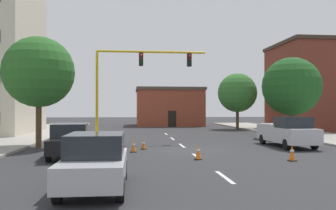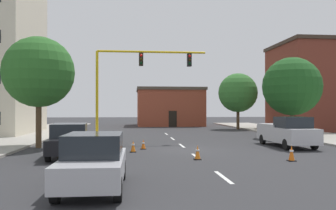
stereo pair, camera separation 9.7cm
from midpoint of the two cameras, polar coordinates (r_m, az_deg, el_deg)
ground_plane at (r=21.62m, az=3.30°, el=-7.26°), size 160.00×160.00×0.00m
sidewalk_left at (r=30.84m, az=-23.95°, el=-5.07°), size 6.00×56.00×0.14m
sidewalk_right at (r=33.56m, az=23.50°, el=-4.70°), size 6.00×56.00×0.14m
lane_stripe_seg_1 at (r=13.39m, az=9.14°, el=-11.42°), size 0.16×2.40×0.01m
lane_stripe_seg_2 at (r=18.69m, az=4.76°, el=-8.31°), size 0.16×2.40×0.01m
lane_stripe_seg_3 at (r=24.08m, az=2.35°, el=-6.57°), size 0.16×2.40×0.01m
lane_stripe_seg_4 at (r=29.51m, az=0.84°, el=-5.46°), size 0.16×2.40×0.01m
lane_stripe_seg_5 at (r=34.96m, az=-0.20°, el=-4.69°), size 0.16×2.40×0.01m
building_brick_center at (r=52.39m, az=0.26°, el=-0.30°), size 9.63×9.28×5.49m
building_row_right at (r=45.34m, az=23.58°, el=2.76°), size 10.47×9.44×10.19m
traffic_signal_gantry at (r=26.30m, az=-8.82°, el=-1.17°), size 8.97×1.20×6.83m
tree_right_far at (r=43.66m, az=11.29°, el=1.95°), size 4.73×4.73×6.80m
tree_right_mid at (r=32.44m, az=19.45°, el=2.84°), size 5.05×5.05×6.96m
tree_left_near at (r=24.17m, az=-20.04°, el=5.00°), size 4.53×4.53×7.13m
pickup_truck_silver at (r=24.55m, az=18.78°, el=-4.15°), size 2.12×5.44×1.99m
sedan_black_near_left at (r=19.08m, az=-15.51°, el=-5.46°), size 2.19×4.63×1.74m
sedan_silver_mid_left at (r=11.38m, az=-11.64°, el=-8.83°), size 1.91×4.52×1.74m
traffic_cone_roadside_a at (r=18.09m, az=19.48°, el=-7.35°), size 0.36×0.36×0.77m
traffic_cone_roadside_b at (r=22.00m, az=-3.88°, el=-6.37°), size 0.36×0.36×0.61m
traffic_cone_roadside_c at (r=17.61m, az=4.96°, el=-7.64°), size 0.36×0.36×0.72m
traffic_cone_roadside_d at (r=20.58m, az=-5.52°, el=-6.66°), size 0.36×0.36×0.68m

